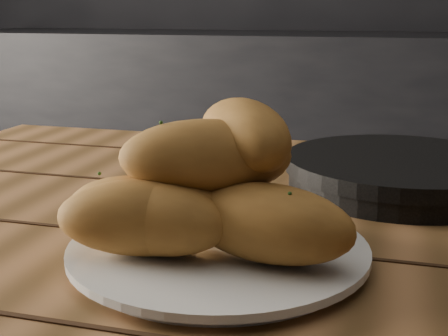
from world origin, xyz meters
TOP-DOWN VIEW (x-y plane):
  - counter at (0.00, 1.70)m, footprint 2.80×0.60m
  - table at (0.37, -0.03)m, footprint 1.45×0.91m
  - plate at (0.26, -0.18)m, footprint 0.30×0.30m
  - bread_rolls at (0.25, -0.18)m, footprint 0.29×0.25m
  - skillet at (0.43, 0.13)m, footprint 0.44×0.32m

SIDE VIEW (x-z plane):
  - counter at x=0.00m, z-range 0.00..0.90m
  - table at x=0.37m, z-range 0.28..1.03m
  - plate at x=0.26m, z-range 0.75..0.77m
  - skillet at x=0.43m, z-range 0.75..0.80m
  - bread_rolls at x=0.25m, z-range 0.75..0.89m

